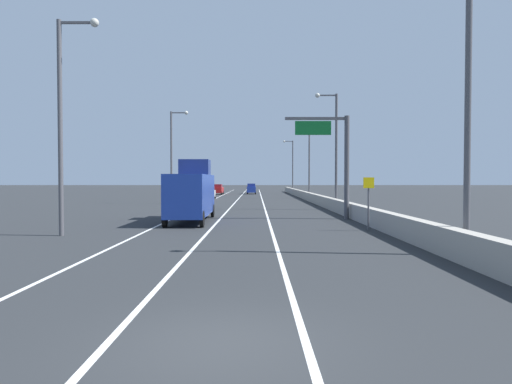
{
  "coord_description": "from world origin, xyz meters",
  "views": [
    {
      "loc": [
        0.62,
        -7.93,
        2.88
      ],
      "look_at": [
        0.53,
        42.39,
        1.49
      ],
      "focal_mm": 31.81,
      "sensor_mm": 36.0,
      "label": 1
    }
  ],
  "objects_px": {
    "speed_advisory_sign": "(369,199)",
    "lamp_post_right_third": "(308,157)",
    "box_truck": "(193,193)",
    "car_blue_2": "(252,189)",
    "lamp_post_left_mid": "(174,151)",
    "car_red_0": "(218,189)",
    "overhead_sign_gantry": "(337,154)",
    "lamp_post_right_near": "(463,89)",
    "lamp_post_left_near": "(66,113)",
    "lamp_post_right_second": "(335,144)",
    "lamp_post_right_fourth": "(292,163)",
    "car_white_1": "(210,193)"
  },
  "relations": [
    {
      "from": "car_blue_2",
      "to": "lamp_post_left_mid",
      "type": "bearing_deg",
      "value": -104.01
    },
    {
      "from": "lamp_post_right_fourth",
      "to": "car_red_0",
      "type": "relative_size",
      "value": 2.59
    },
    {
      "from": "box_truck",
      "to": "lamp_post_right_third",
      "type": "bearing_deg",
      "value": 72.04
    },
    {
      "from": "car_blue_2",
      "to": "box_truck",
      "type": "bearing_deg",
      "value": -93.38
    },
    {
      "from": "lamp_post_right_third",
      "to": "car_blue_2",
      "type": "xyz_separation_m",
      "value": [
        -8.76,
        21.2,
        -5.25
      ]
    },
    {
      "from": "lamp_post_right_fourth",
      "to": "box_truck",
      "type": "bearing_deg",
      "value": -100.54
    },
    {
      "from": "overhead_sign_gantry",
      "to": "lamp_post_right_third",
      "type": "distance_m",
      "value": 35.92
    },
    {
      "from": "lamp_post_left_mid",
      "to": "box_truck",
      "type": "relative_size",
      "value": 1.25
    },
    {
      "from": "overhead_sign_gantry",
      "to": "lamp_post_right_third",
      "type": "xyz_separation_m",
      "value": [
        1.98,
        35.83,
        1.55
      ]
    },
    {
      "from": "box_truck",
      "to": "lamp_post_right_fourth",
      "type": "bearing_deg",
      "value": 79.46
    },
    {
      "from": "lamp_post_right_second",
      "to": "lamp_post_right_fourth",
      "type": "relative_size",
      "value": 1.0
    },
    {
      "from": "overhead_sign_gantry",
      "to": "lamp_post_left_mid",
      "type": "distance_m",
      "value": 26.43
    },
    {
      "from": "car_red_0",
      "to": "speed_advisory_sign",
      "type": "bearing_deg",
      "value": -77.46
    },
    {
      "from": "lamp_post_right_near",
      "to": "lamp_post_right_second",
      "type": "distance_m",
      "value": 25.81
    },
    {
      "from": "lamp_post_left_mid",
      "to": "car_blue_2",
      "type": "relative_size",
      "value": 2.43
    },
    {
      "from": "lamp_post_right_third",
      "to": "lamp_post_left_mid",
      "type": "height_order",
      "value": "same"
    },
    {
      "from": "speed_advisory_sign",
      "to": "lamp_post_right_second",
      "type": "bearing_deg",
      "value": 86.54
    },
    {
      "from": "car_blue_2",
      "to": "lamp_post_left_near",
      "type": "bearing_deg",
      "value": -97.52
    },
    {
      "from": "lamp_post_right_near",
      "to": "lamp_post_left_near",
      "type": "relative_size",
      "value": 1.0
    },
    {
      "from": "lamp_post_right_second",
      "to": "car_white_1",
      "type": "distance_m",
      "value": 27.56
    },
    {
      "from": "car_red_0",
      "to": "overhead_sign_gantry",
      "type": "bearing_deg",
      "value": -76.19
    },
    {
      "from": "speed_advisory_sign",
      "to": "lamp_post_right_fourth",
      "type": "distance_m",
      "value": 69.4
    },
    {
      "from": "lamp_post_right_third",
      "to": "lamp_post_left_near",
      "type": "xyz_separation_m",
      "value": [
        -17.58,
        -45.62,
        0.0
      ]
    },
    {
      "from": "lamp_post_right_third",
      "to": "lamp_post_left_mid",
      "type": "distance_m",
      "value": 22.98
    },
    {
      "from": "overhead_sign_gantry",
      "to": "lamp_post_left_mid",
      "type": "height_order",
      "value": "lamp_post_left_mid"
    },
    {
      "from": "lamp_post_right_third",
      "to": "box_truck",
      "type": "height_order",
      "value": "lamp_post_right_third"
    },
    {
      "from": "lamp_post_right_near",
      "to": "lamp_post_left_mid",
      "type": "relative_size",
      "value": 1.0
    },
    {
      "from": "speed_advisory_sign",
      "to": "lamp_post_left_mid",
      "type": "xyz_separation_m",
      "value": [
        -16.16,
        28.79,
        4.52
      ]
    },
    {
      "from": "lamp_post_left_mid",
      "to": "car_white_1",
      "type": "xyz_separation_m",
      "value": [
        2.98,
        11.82,
        -5.34
      ]
    },
    {
      "from": "lamp_post_right_near",
      "to": "box_truck",
      "type": "relative_size",
      "value": 1.25
    },
    {
      "from": "lamp_post_right_second",
      "to": "car_blue_2",
      "type": "relative_size",
      "value": 2.43
    },
    {
      "from": "car_red_0",
      "to": "lamp_post_left_near",
      "type": "bearing_deg",
      "value": -92.16
    },
    {
      "from": "lamp_post_left_mid",
      "to": "car_red_0",
      "type": "height_order",
      "value": "lamp_post_left_mid"
    },
    {
      "from": "lamp_post_right_second",
      "to": "car_blue_2",
      "type": "xyz_separation_m",
      "value": [
        -8.28,
        47.01,
        -5.25
      ]
    },
    {
      "from": "speed_advisory_sign",
      "to": "car_white_1",
      "type": "xyz_separation_m",
      "value": [
        -13.18,
        40.61,
        -0.82
      ]
    },
    {
      "from": "lamp_post_right_near",
      "to": "lamp_post_left_mid",
      "type": "bearing_deg",
      "value": 115.47
    },
    {
      "from": "lamp_post_right_third",
      "to": "lamp_post_left_mid",
      "type": "bearing_deg",
      "value": -140.4
    },
    {
      "from": "lamp_post_left_near",
      "to": "lamp_post_left_mid",
      "type": "xyz_separation_m",
      "value": [
        -0.12,
        30.97,
        0.0
      ]
    },
    {
      "from": "lamp_post_right_near",
      "to": "lamp_post_right_fourth",
      "type": "bearing_deg",
      "value": 90.24
    },
    {
      "from": "overhead_sign_gantry",
      "to": "box_truck",
      "type": "bearing_deg",
      "value": -169.36
    },
    {
      "from": "lamp_post_left_near",
      "to": "lamp_post_left_mid",
      "type": "bearing_deg",
      "value": 90.23
    },
    {
      "from": "lamp_post_right_near",
      "to": "lamp_post_left_near",
      "type": "distance_m",
      "value": 18.49
    },
    {
      "from": "lamp_post_left_near",
      "to": "car_red_0",
      "type": "height_order",
      "value": "lamp_post_left_near"
    },
    {
      "from": "speed_advisory_sign",
      "to": "lamp_post_left_near",
      "type": "bearing_deg",
      "value": -172.26
    },
    {
      "from": "box_truck",
      "to": "lamp_post_left_near",
      "type": "bearing_deg",
      "value": -124.18
    },
    {
      "from": "speed_advisory_sign",
      "to": "overhead_sign_gantry",
      "type": "bearing_deg",
      "value": 93.33
    },
    {
      "from": "lamp_post_right_third",
      "to": "car_blue_2",
      "type": "bearing_deg",
      "value": 112.44
    },
    {
      "from": "overhead_sign_gantry",
      "to": "speed_advisory_sign",
      "type": "bearing_deg",
      "value": -86.67
    },
    {
      "from": "speed_advisory_sign",
      "to": "lamp_post_right_third",
      "type": "relative_size",
      "value": 0.27
    },
    {
      "from": "lamp_post_right_near",
      "to": "lamp_post_left_near",
      "type": "height_order",
      "value": "same"
    }
  ]
}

